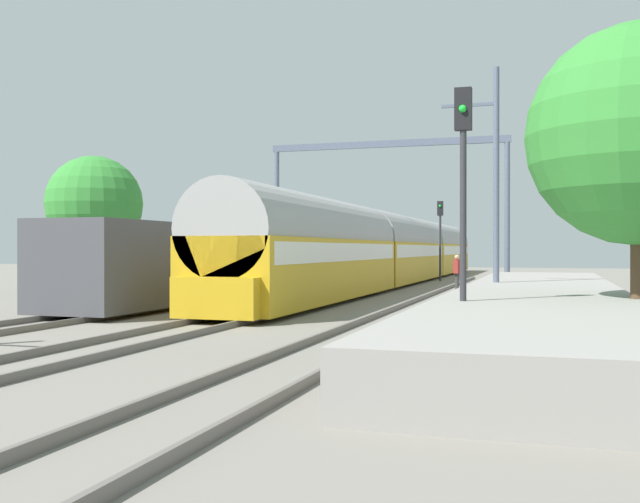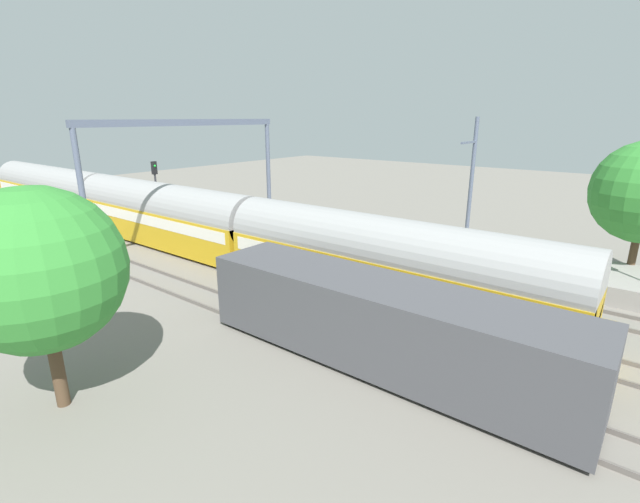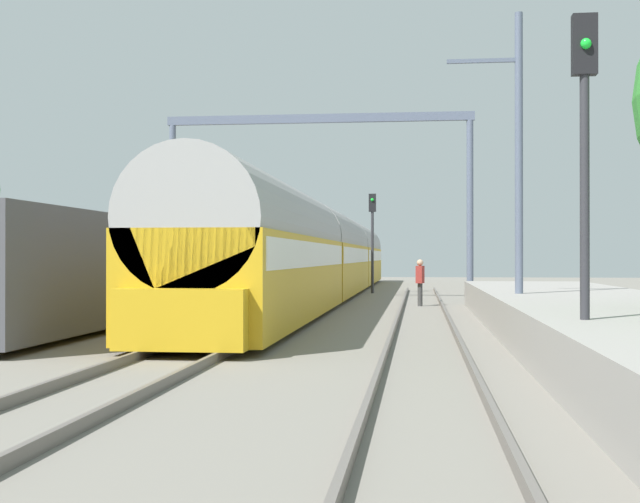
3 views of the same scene
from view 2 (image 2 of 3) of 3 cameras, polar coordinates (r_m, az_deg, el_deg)
The scene contains 12 objects.
ground at distance 18.26m, azimuth 24.64°, elevation -10.83°, with size 120.00×120.00×0.00m, color slate.
track_far_west at distance 14.53m, azimuth 20.28°, elevation -17.37°, with size 1.52×60.00×0.16m.
track_west at distance 18.23m, azimuth 24.67°, elevation -10.60°, with size 1.52×60.00×0.16m.
track_east at distance 22.16m, azimuth 27.43°, elevation -6.14°, with size 1.52×60.00×0.16m.
platform at distance 25.94m, azimuth 24.92°, elevation -1.76°, with size 4.40×28.00×0.90m.
passenger_train at distance 30.67m, azimuth -19.23°, elevation 4.50°, with size 2.93×49.20×3.82m.
freight_car at distance 15.04m, azimuth 7.73°, elevation -9.08°, with size 2.80×13.00×2.70m.
person_crossing at distance 28.07m, azimuth -3.28°, elevation 2.36°, with size 0.33×0.45×1.73m.
railway_signal_far at distance 34.51m, azimuth -20.11°, elevation 7.75°, with size 0.36×0.30×4.98m.
catenary_gantry at distance 27.46m, azimuth -16.13°, elevation 11.28°, with size 13.08×0.28×7.86m.
catenary_pole_east_mid at distance 24.50m, azimuth 18.50°, elevation 6.88°, with size 1.90×0.20×8.00m.
tree_west_background at distance 13.96m, azimuth -32.14°, elevation -2.03°, with size 4.47×4.47×6.35m.
Camera 2 is at (-16.13, -3.11, 7.98)m, focal length 25.18 mm.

